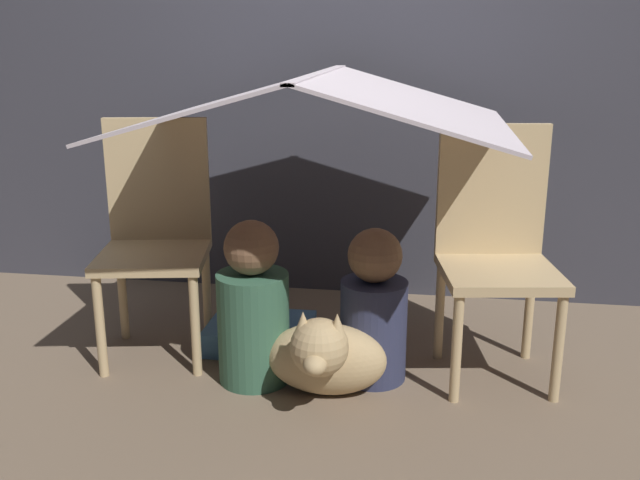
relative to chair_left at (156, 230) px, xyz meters
The scene contains 9 objects.
ground_plane 0.87m from the chair_left, 20.03° to the right, with size 8.80×8.80×0.00m, color #7A6651.
wall_back 1.29m from the chair_left, 50.19° to the left, with size 7.00×0.05×2.50m.
chair_left is the anchor object (origin of this frame).
chair_right 1.31m from the chair_left, ahead, with size 0.47×0.47×0.93m.
sheet_canopy 0.85m from the chair_left, ahead, with size 1.31×1.17×0.19m.
person_front 0.55m from the chair_left, 26.70° to the right, with size 0.26×0.26×0.61m.
person_second 0.92m from the chair_left, ahead, with size 0.25×0.25×0.58m.
dog 0.86m from the chair_left, 24.55° to the right, with size 0.43×0.41×0.37m.
floor_cushion 0.60m from the chair_left, 10.87° to the left, with size 0.42×0.34×0.10m.
Camera 1 is at (0.38, -2.34, 1.24)m, focal length 40.00 mm.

